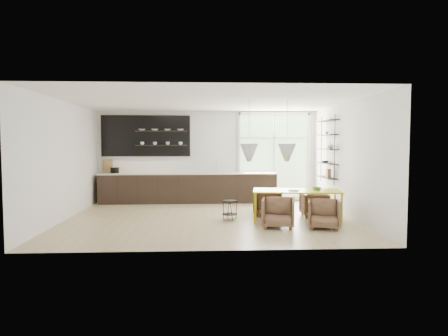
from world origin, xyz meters
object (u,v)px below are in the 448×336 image
armchair_front_left (278,213)px  wire_stool (230,207)px  armchair_front_right (324,214)px  dining_table (297,192)px  armchair_back_right (314,205)px  armchair_back_left (268,202)px

armchair_front_left → wire_stool: bearing=147.8°
armchair_front_left → armchair_front_right: bearing=2.9°
armchair_front_right → armchair_front_left: bearing=-174.8°
dining_table → armchair_back_right: 0.93m
armchair_front_right → dining_table: bearing=130.4°
armchair_back_left → wire_stool: size_ratio=1.61×
armchair_front_right → wire_stool: armchair_front_right is taller
armchair_back_right → armchair_front_left: bearing=49.3°
armchair_back_left → wire_stool: armchair_back_left is taller
dining_table → armchair_front_left: 0.96m
wire_stool → armchair_front_right: bearing=-30.1°
armchair_front_left → wire_stool: size_ratio=1.55×
dining_table → armchair_back_right: bearing=53.0°
dining_table → armchair_back_right: (0.60, 0.59, -0.39)m
armchair_back_left → wire_stool: bearing=41.2°
dining_table → armchair_front_left: bearing=-121.3°
armchair_back_right → armchair_front_right: (-0.19, -1.44, 0.01)m
armchair_back_left → armchair_back_right: (1.14, -0.32, -0.04)m
armchair_front_left → wire_stool: armchair_front_left is taller
wire_stool → armchair_back_right: bearing=7.5°
armchair_back_right → armchair_front_left: size_ratio=0.92×
armchair_back_left → armchair_back_right: bearing=175.3°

